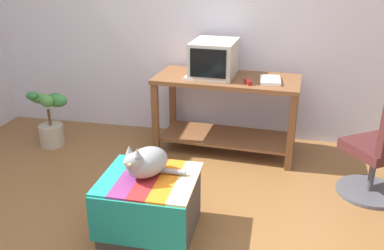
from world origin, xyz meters
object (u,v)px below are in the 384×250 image
keyboard (206,79)px  ottoman_with_blanket (150,205)px  desk (226,101)px  tv_monitor (214,59)px  office_chair (382,154)px  book (270,80)px  potted_plant (51,118)px  stapler (248,82)px  cat (146,162)px

keyboard → ottoman_with_blanket: bearing=-93.1°
desk → tv_monitor: tv_monitor is taller
ottoman_with_blanket → office_chair: 1.84m
desk → ottoman_with_blanket: bearing=-99.3°
keyboard → book: 0.58m
book → potted_plant: bearing=-179.2°
ottoman_with_blanket → book: bearing=61.7°
keyboard → stapler: stapler is taller
desk → potted_plant: bearing=-168.0°
cat → book: bearing=85.4°
desk → tv_monitor: size_ratio=2.61×
keyboard → ottoman_with_blanket: keyboard is taller
desk → stapler: (0.21, -0.18, 0.26)m
ottoman_with_blanket → stapler: 1.48m
office_chair → stapler: (-1.10, 0.45, 0.39)m
cat → office_chair: (1.66, 0.79, -0.15)m
book → cat: size_ratio=0.62×
potted_plant → book: bearing=4.8°
book → potted_plant: book is taller
desk → office_chair: 1.45m
tv_monitor → book: (0.54, -0.12, -0.15)m
office_chair → stapler: size_ratio=8.09×
ottoman_with_blanket → potted_plant: 1.85m
office_chair → stapler: bearing=-56.4°
stapler → tv_monitor: bearing=120.3°
stapler → potted_plant: bearing=156.0°
keyboard → ottoman_with_blanket: 1.44m
desk → cat: bearing=-100.4°
keyboard → stapler: size_ratio=3.64×
cat → ottoman_with_blanket: bearing=-18.5°
cat → office_chair: 1.85m
keyboard → office_chair: bearing=-15.3°
keyboard → cat: size_ratio=0.92×
keyboard → potted_plant: size_ratio=0.67×
ottoman_with_blanket → cat: bearing=136.7°
desk → tv_monitor: 0.43m
ottoman_with_blanket → cat: (-0.02, 0.02, 0.32)m
book → cat: bearing=-123.4°
ottoman_with_blanket → cat: 0.32m
cat → office_chair: size_ratio=0.49×
cat → stapler: stapler is taller
ottoman_with_blanket → tv_monitor: bearing=82.4°
keyboard → office_chair: 1.61m
ottoman_with_blanket → keyboard: bearing=83.2°
tv_monitor → potted_plant: 1.75m
office_chair → stapler: office_chair is taller
tv_monitor → keyboard: size_ratio=1.33×
keyboard → stapler: bearing=-4.6°
book → office_chair: office_chair is taller
keyboard → book: (0.58, 0.05, 0.00)m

